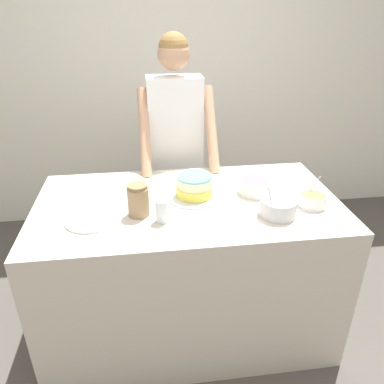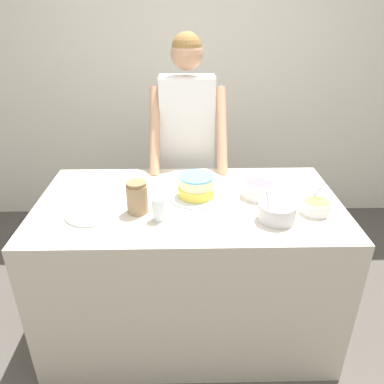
{
  "view_description": "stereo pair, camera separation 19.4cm",
  "coord_description": "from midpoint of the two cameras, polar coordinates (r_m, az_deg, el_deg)",
  "views": [
    {
      "loc": [
        -0.21,
        -1.33,
        1.85
      ],
      "look_at": [
        0.02,
        0.39,
        0.97
      ],
      "focal_mm": 35.0,
      "sensor_mm": 36.0,
      "label": 1
    },
    {
      "loc": [
        -0.02,
        -1.34,
        1.85
      ],
      "look_at": [
        0.02,
        0.39,
        0.97
      ],
      "focal_mm": 35.0,
      "sensor_mm": 36.0,
      "label": 2
    }
  ],
  "objects": [
    {
      "name": "frosting_bowl_pink",
      "position": [
        1.89,
        15.74,
        -2.93
      ],
      "size": [
        0.18,
        0.18,
        0.17
      ],
      "color": "silver",
      "rests_on": "counter"
    },
    {
      "name": "counter",
      "position": [
        2.26,
        2.05,
        -11.42
      ],
      "size": [
        1.63,
        0.88,
        0.89
      ],
      "color": "beige",
      "rests_on": "ground_plane"
    },
    {
      "name": "cake",
      "position": [
        2.04,
        3.39,
        0.6
      ],
      "size": [
        0.31,
        0.31,
        0.13
      ],
      "color": "silver",
      "rests_on": "counter"
    },
    {
      "name": "ground_plane",
      "position": [
        2.28,
        2.5,
        -27.22
      ],
      "size": [
        14.0,
        14.0,
        0.0
      ],
      "primitive_type": "plane",
      "color": "#4C4742"
    },
    {
      "name": "person_baker",
      "position": [
        2.58,
        1.56,
        8.67
      ],
      "size": [
        0.49,
        0.46,
        1.69
      ],
      "color": "#2D2D38",
      "rests_on": "ground_plane"
    },
    {
      "name": "frosting_bowl_purple",
      "position": [
        2.1,
        12.71,
        0.4
      ],
      "size": [
        0.18,
        0.18,
        0.08
      ],
      "color": "white",
      "rests_on": "counter"
    },
    {
      "name": "frosting_bowl_olive",
      "position": [
        2.02,
        21.02,
        -2.14
      ],
      "size": [
        0.14,
        0.14,
        0.15
      ],
      "color": "white",
      "rests_on": "counter"
    },
    {
      "name": "stoneware_jar",
      "position": [
        1.89,
        -5.46,
        -0.89
      ],
      "size": [
        0.11,
        0.11,
        0.17
      ],
      "color": "#9E7F5B",
      "rests_on": "counter"
    },
    {
      "name": "wall_back",
      "position": [
        3.31,
        0.86,
        17.38
      ],
      "size": [
        10.0,
        0.05,
        2.6
      ],
      "color": "silver",
      "rests_on": "ground_plane"
    },
    {
      "name": "ceramic_plate",
      "position": [
        1.93,
        -12.41,
        -3.32
      ],
      "size": [
        0.25,
        0.25,
        0.01
      ],
      "color": "silver",
      "rests_on": "counter"
    },
    {
      "name": "drinking_glass",
      "position": [
        1.82,
        -2.04,
        -2.69
      ],
      "size": [
        0.07,
        0.07,
        0.12
      ],
      "color": "silver",
      "rests_on": "counter"
    }
  ]
}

